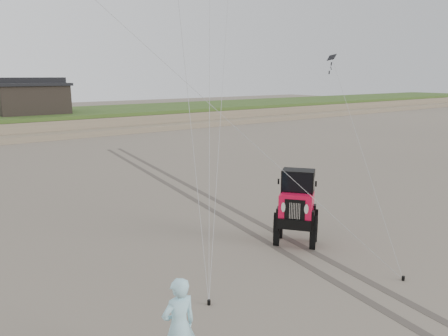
{
  "coord_description": "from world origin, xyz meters",
  "views": [
    {
      "loc": [
        -8.23,
        -7.18,
        5.32
      ],
      "look_at": [
        -0.64,
        3.0,
        2.6
      ],
      "focal_mm": 35.0,
      "sensor_mm": 36.0,
      "label": 1
    }
  ],
  "objects": [
    {
      "name": "man",
      "position": [
        -4.69,
        -1.09,
        0.93
      ],
      "size": [
        0.68,
        0.45,
        1.86
      ],
      "primitive_type": "imported",
      "rotation": [
        0.0,
        0.0,
        3.13
      ],
      "color": "#91D5E1",
      "rests_on": "ground"
    },
    {
      "name": "cabin",
      "position": [
        2.0,
        37.0,
        3.24
      ],
      "size": [
        6.4,
        5.4,
        3.35
      ],
      "color": "black",
      "rests_on": "dune_ridge"
    },
    {
      "name": "dune_ridge",
      "position": [
        0.0,
        37.5,
        0.82
      ],
      "size": [
        160.0,
        14.25,
        1.73
      ],
      "color": "#7A6B54",
      "rests_on": "ground"
    },
    {
      "name": "ground",
      "position": [
        0.0,
        0.0,
        0.0
      ],
      "size": [
        160.0,
        160.0,
        0.0
      ],
      "primitive_type": "plane",
      "color": "#6B6054",
      "rests_on": "ground"
    },
    {
      "name": "jeep",
      "position": [
        1.49,
        2.03,
        0.96
      ],
      "size": [
        5.44,
        4.9,
        1.92
      ],
      "primitive_type": null,
      "rotation": [
        0.0,
        0.0,
        -0.92
      ],
      "color": "red",
      "rests_on": "ground"
    },
    {
      "name": "stake_aux",
      "position": [
        1.93,
        -1.48,
        0.06
      ],
      "size": [
        0.08,
        0.08,
        0.12
      ],
      "primitive_type": "cylinder",
      "color": "black",
      "rests_on": "ground"
    },
    {
      "name": "tire_tracks",
      "position": [
        2.0,
        8.0,
        0.0
      ],
      "size": [
        5.22,
        29.74,
        0.01
      ],
      "color": "#4C443D",
      "rests_on": "ground"
    },
    {
      "name": "stake_main",
      "position": [
        -2.9,
        0.56,
        0.06
      ],
      "size": [
        0.08,
        0.08,
        0.12
      ],
      "primitive_type": "cylinder",
      "color": "black",
      "rests_on": "ground"
    }
  ]
}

